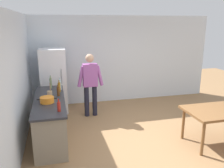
# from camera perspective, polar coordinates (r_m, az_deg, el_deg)

# --- Properties ---
(ground_plane) EXTENTS (14.00, 14.00, 0.00)m
(ground_plane) POSITION_cam_1_polar(r_m,az_deg,el_deg) (5.12, 9.17, -14.31)
(ground_plane) COLOR #936D47
(wall_back) EXTENTS (6.40, 0.12, 2.70)m
(wall_back) POSITION_cam_1_polar(r_m,az_deg,el_deg) (7.41, 0.48, 6.06)
(wall_back) COLOR silver
(wall_back) RESTS_ON ground_plane
(wall_left) EXTENTS (0.12, 5.60, 2.70)m
(wall_left) POSITION_cam_1_polar(r_m,az_deg,el_deg) (4.50, -23.32, -0.92)
(wall_left) COLOR silver
(wall_left) RESTS_ON ground_plane
(kitchen_counter) EXTENTS (0.64, 2.20, 0.90)m
(kitchen_counter) POSITION_cam_1_polar(r_m,az_deg,el_deg) (5.29, -14.87, -8.20)
(kitchen_counter) COLOR gray
(kitchen_counter) RESTS_ON ground_plane
(refrigerator) EXTENTS (0.70, 0.67, 1.80)m
(refrigerator) POSITION_cam_1_polar(r_m,az_deg,el_deg) (6.67, -14.19, 0.70)
(refrigerator) COLOR white
(refrigerator) RESTS_ON ground_plane
(person) EXTENTS (0.70, 0.22, 1.70)m
(person) POSITION_cam_1_polar(r_m,az_deg,el_deg) (6.18, -5.38, 0.73)
(person) COLOR #1E1E2D
(person) RESTS_ON ground_plane
(dining_table) EXTENTS (1.40, 0.90, 0.75)m
(dining_table) POSITION_cam_1_polar(r_m,az_deg,el_deg) (5.30, 24.96, -6.52)
(dining_table) COLOR brown
(dining_table) RESTS_ON ground_plane
(cooking_pot) EXTENTS (0.40, 0.28, 0.12)m
(cooking_pot) POSITION_cam_1_polar(r_m,az_deg,el_deg) (4.90, -15.71, -3.77)
(cooking_pot) COLOR orange
(cooking_pot) RESTS_ON kitchen_counter
(utensil_jar) EXTENTS (0.11, 0.11, 0.32)m
(utensil_jar) POSITION_cam_1_polar(r_m,az_deg,el_deg) (5.24, -15.07, -2.31)
(utensil_jar) COLOR tan
(utensil_jar) RESTS_ON kitchen_counter
(bottle_sauce_red) EXTENTS (0.06, 0.06, 0.24)m
(bottle_sauce_red) POSITION_cam_1_polar(r_m,az_deg,el_deg) (4.37, -12.95, -5.38)
(bottle_sauce_red) COLOR #B22319
(bottle_sauce_red) RESTS_ON kitchen_counter
(bottle_water_clear) EXTENTS (0.07, 0.07, 0.30)m
(bottle_water_clear) POSITION_cam_1_polar(r_m,az_deg,el_deg) (5.74, -12.70, -0.18)
(bottle_water_clear) COLOR silver
(bottle_water_clear) RESTS_ON kitchen_counter
(bottle_vinegar_tall) EXTENTS (0.06, 0.06, 0.32)m
(bottle_vinegar_tall) POSITION_cam_1_polar(r_m,az_deg,el_deg) (5.94, -14.85, 0.28)
(bottle_vinegar_tall) COLOR gray
(bottle_vinegar_tall) RESTS_ON kitchen_counter
(bottle_oil_amber) EXTENTS (0.06, 0.06, 0.28)m
(bottle_oil_amber) POSITION_cam_1_polar(r_m,az_deg,el_deg) (5.59, -12.87, -0.72)
(bottle_oil_amber) COLOR #996619
(bottle_oil_amber) RESTS_ON kitchen_counter
(bottle_beer_brown) EXTENTS (0.06, 0.06, 0.26)m
(bottle_beer_brown) POSITION_cam_1_polar(r_m,az_deg,el_deg) (5.27, -13.09, -1.76)
(bottle_beer_brown) COLOR #5B3314
(bottle_beer_brown) RESTS_ON kitchen_counter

